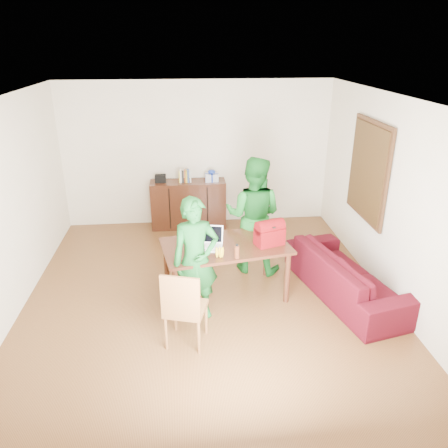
{
  "coord_description": "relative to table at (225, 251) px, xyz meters",
  "views": [
    {
      "loc": [
        -0.26,
        -5.32,
        3.34
      ],
      "look_at": [
        0.26,
        0.17,
        1.01
      ],
      "focal_mm": 35.0,
      "sensor_mm": 36.0,
      "label": 1
    }
  ],
  "objects": [
    {
      "name": "room",
      "position": [
        -0.25,
        0.16,
        0.62
      ],
      "size": [
        5.2,
        5.7,
        2.9
      ],
      "color": "#4E2C13",
      "rests_on": "ground"
    },
    {
      "name": "table",
      "position": [
        0.0,
        0.0,
        0.0
      ],
      "size": [
        1.82,
        1.23,
        0.79
      ],
      "rotation": [
        0.0,
        0.0,
        0.18
      ],
      "color": "black",
      "rests_on": "ground"
    },
    {
      "name": "chair",
      "position": [
        -0.56,
        -1.0,
        -0.4
      ],
      "size": [
        0.55,
        0.54,
        0.99
      ],
      "rotation": [
        0.0,
        0.0,
        -0.29
      ],
      "color": "brown",
      "rests_on": "ground"
    },
    {
      "name": "person_near",
      "position": [
        -0.42,
        -0.46,
        0.13
      ],
      "size": [
        0.66,
        0.5,
        1.63
      ],
      "primitive_type": "imported",
      "rotation": [
        0.0,
        0.0,
        0.2
      ],
      "color": "#12511C",
      "rests_on": "ground"
    },
    {
      "name": "person_far",
      "position": [
        0.49,
        0.74,
        0.21
      ],
      "size": [
        1.06,
        0.95,
        1.8
      ],
      "primitive_type": "imported",
      "rotation": [
        0.0,
        0.0,
        2.77
      ],
      "color": "#16631E",
      "rests_on": "ground"
    },
    {
      "name": "laptop",
      "position": [
        -0.24,
        -0.08,
        0.15
      ],
      "size": [
        0.4,
        0.32,
        0.26
      ],
      "rotation": [
        0.0,
        0.0,
        -0.19
      ],
      "color": "white",
      "rests_on": "table"
    },
    {
      "name": "bananas",
      "position": [
        -0.11,
        -0.36,
        0.13
      ],
      "size": [
        0.16,
        0.11,
        0.05
      ],
      "primitive_type": null,
      "rotation": [
        0.0,
        0.0,
        -0.13
      ],
      "color": "gold",
      "rests_on": "table"
    },
    {
      "name": "bottle",
      "position": [
        0.11,
        -0.39,
        0.19
      ],
      "size": [
        0.08,
        0.08,
        0.19
      ],
      "primitive_type": "cylinder",
      "rotation": [
        0.0,
        0.0,
        -0.36
      ],
      "color": "#5B2814",
      "rests_on": "table"
    },
    {
      "name": "red_bag",
      "position": [
        0.59,
        -0.04,
        0.24
      ],
      "size": [
        0.43,
        0.33,
        0.28
      ],
      "primitive_type": "cube",
      "rotation": [
        0.0,
        0.0,
        0.33
      ],
      "color": "#690807",
      "rests_on": "table"
    },
    {
      "name": "sofa",
      "position": [
        1.69,
        -0.14,
        -0.37
      ],
      "size": [
        1.31,
        2.28,
        0.63
      ],
      "primitive_type": "imported",
      "rotation": [
        0.0,
        0.0,
        1.81
      ],
      "color": "#3A070C",
      "rests_on": "ground"
    }
  ]
}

